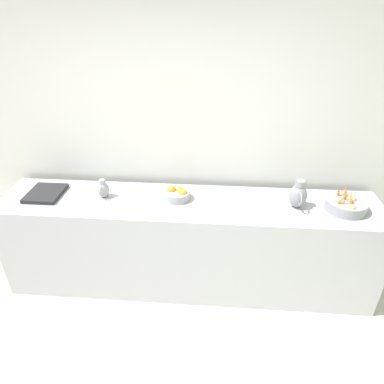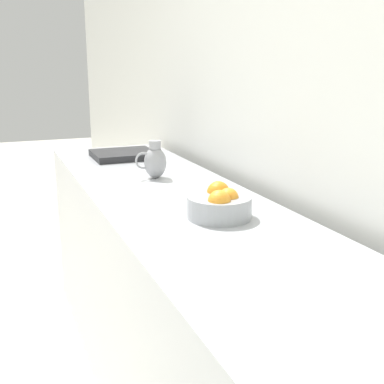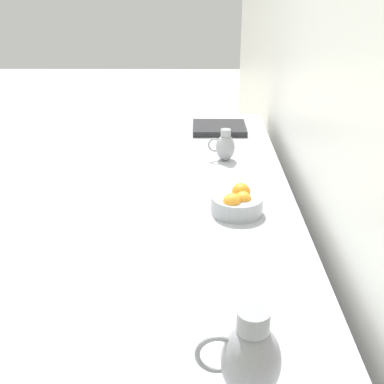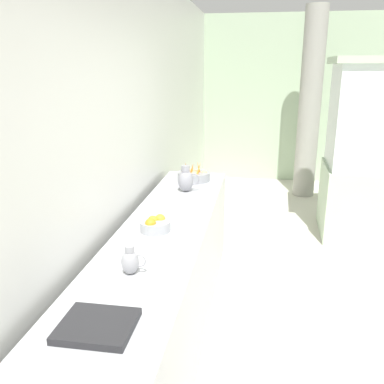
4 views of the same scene
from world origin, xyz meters
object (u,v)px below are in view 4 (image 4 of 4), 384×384
(metal_pitcher_short, at_px, (130,261))
(orange_bowl, at_px, (155,225))
(vegetable_colander, at_px, (194,176))
(metal_pitcher_tall, at_px, (186,180))
(support_column, at_px, (310,105))

(metal_pitcher_short, bearing_deg, orange_bowl, 91.71)
(vegetable_colander, distance_m, orange_bowl, 1.44)
(metal_pitcher_tall, bearing_deg, metal_pitcher_short, -90.91)
(orange_bowl, height_order, support_column, support_column)
(orange_bowl, distance_m, metal_pitcher_short, 0.66)
(metal_pitcher_tall, height_order, metal_pitcher_short, metal_pitcher_tall)
(vegetable_colander, height_order, support_column, support_column)
(orange_bowl, height_order, metal_pitcher_short, metal_pitcher_short)
(metal_pitcher_tall, bearing_deg, support_column, 65.68)
(metal_pitcher_short, bearing_deg, support_column, 73.22)
(orange_bowl, distance_m, support_column, 4.55)
(vegetable_colander, distance_m, metal_pitcher_short, 2.11)
(vegetable_colander, relative_size, metal_pitcher_tall, 1.35)
(orange_bowl, xyz_separation_m, support_column, (1.51, 4.26, 0.51))
(vegetable_colander, bearing_deg, support_column, 62.87)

